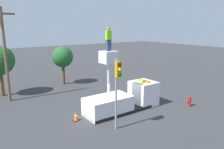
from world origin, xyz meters
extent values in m
plane|color=#38383A|center=(0.00, 0.00, 0.00)|extent=(120.00, 120.00, 0.00)
cube|color=black|center=(0.00, 0.00, 0.12)|extent=(5.61, 2.11, 0.24)
cube|color=white|center=(-0.97, 0.00, 0.71)|extent=(3.67, 2.05, 1.42)
cube|color=white|center=(2.81, 0.00, 1.04)|extent=(1.94, 2.05, 2.08)
cube|color=black|center=(3.79, 0.00, 1.45)|extent=(0.03, 1.74, 0.83)
cube|color=orange|center=(2.81, 0.00, 2.15)|extent=(0.36, 1.23, 0.14)
cylinder|color=silver|center=(-0.91, 0.00, 2.81)|extent=(0.22, 0.22, 2.78)
cube|color=silver|center=(-0.91, 0.00, 4.55)|extent=(1.10, 1.10, 0.90)
cube|color=navy|center=(-0.91, 0.00, 5.42)|extent=(0.34, 0.26, 0.84)
cube|color=#8CEA1E|center=(-0.91, 0.00, 6.17)|extent=(0.40, 0.26, 0.66)
sphere|color=tan|center=(-0.91, 0.00, 6.61)|extent=(0.23, 0.23, 0.23)
cylinder|color=yellow|center=(-0.91, 0.00, 6.70)|extent=(0.26, 0.26, 0.09)
cylinder|color=gray|center=(-1.98, -2.38, 2.41)|extent=(0.14, 0.14, 4.82)
cube|color=#B79314|center=(-1.98, -2.59, 4.17)|extent=(0.34, 0.28, 1.00)
sphere|color=#490707|center=(-1.98, -2.77, 4.48)|extent=(0.22, 0.22, 0.22)
sphere|color=gold|center=(-1.98, -2.77, 4.17)|extent=(0.22, 0.22, 0.22)
sphere|color=#083710|center=(-1.98, -2.77, 3.86)|extent=(0.22, 0.22, 0.22)
cylinder|color=#B2231E|center=(5.74, -2.66, 0.37)|extent=(0.29, 0.29, 0.74)
sphere|color=#B2231E|center=(5.74, -2.66, 0.82)|extent=(0.25, 0.25, 0.25)
cylinder|color=#B2231E|center=(5.53, -2.66, 0.45)|extent=(0.12, 0.12, 0.12)
cylinder|color=#B2231E|center=(5.94, -2.66, 0.45)|extent=(0.12, 0.12, 0.12)
cube|color=black|center=(-3.58, 0.39, 0.01)|extent=(0.45, 0.45, 0.03)
cone|color=orange|center=(-3.58, 0.39, 0.36)|extent=(0.38, 0.38, 0.72)
cylinder|color=white|center=(-3.58, 0.39, 0.40)|extent=(0.20, 0.20, 0.10)
cylinder|color=brown|center=(-0.13, 10.56, 1.22)|extent=(0.36, 0.36, 2.45)
sphere|color=#235B28|center=(-0.13, 10.56, 3.30)|extent=(2.44, 2.44, 2.44)
cylinder|color=brown|center=(-6.88, 9.95, 1.28)|extent=(0.36, 0.36, 2.57)
cylinder|color=brown|center=(-6.62, 7.90, 4.23)|extent=(0.26, 0.26, 8.45)
cube|color=brown|center=(-6.62, 7.90, 7.85)|extent=(2.20, 0.16, 0.16)
camera|label=1|loc=(-10.14, -13.33, 6.84)|focal=35.00mm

